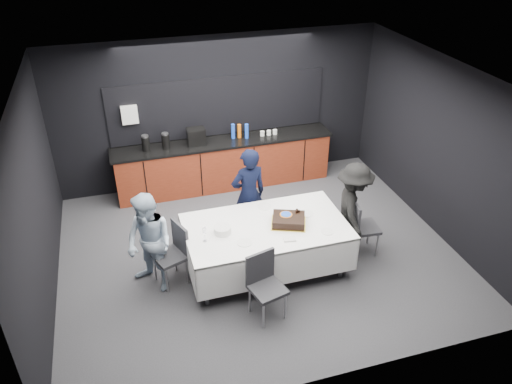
{
  "coord_description": "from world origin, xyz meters",
  "views": [
    {
      "loc": [
        -1.81,
        -5.97,
        4.88
      ],
      "look_at": [
        0.0,
        0.1,
        1.05
      ],
      "focal_mm": 35.0,
      "sensor_mm": 36.0,
      "label": 1
    }
  ],
  "objects_px": {
    "person_right": "(353,208)",
    "person_center": "(249,195)",
    "chair_left": "(174,250)",
    "person_left": "(150,243)",
    "chair_right": "(360,224)",
    "party_table": "(266,233)",
    "chair_near": "(264,281)",
    "plate_stack": "(222,230)",
    "champagne_flute": "(204,231)",
    "cake_assembly": "(289,220)"
  },
  "relations": [
    {
      "from": "cake_assembly",
      "to": "chair_left",
      "type": "relative_size",
      "value": 0.65
    },
    {
      "from": "chair_left",
      "to": "person_center",
      "type": "relative_size",
      "value": 0.58
    },
    {
      "from": "plate_stack",
      "to": "person_right",
      "type": "height_order",
      "value": "person_right"
    },
    {
      "from": "plate_stack",
      "to": "person_left",
      "type": "height_order",
      "value": "person_left"
    },
    {
      "from": "cake_assembly",
      "to": "person_right",
      "type": "relative_size",
      "value": 0.41
    },
    {
      "from": "chair_left",
      "to": "chair_right",
      "type": "distance_m",
      "value": 2.82
    },
    {
      "from": "plate_stack",
      "to": "person_center",
      "type": "relative_size",
      "value": 0.15
    },
    {
      "from": "chair_near",
      "to": "person_center",
      "type": "relative_size",
      "value": 0.58
    },
    {
      "from": "chair_right",
      "to": "chair_near",
      "type": "bearing_deg",
      "value": -155.08
    },
    {
      "from": "chair_near",
      "to": "cake_assembly",
      "type": "bearing_deg",
      "value": 52.75
    },
    {
      "from": "party_table",
      "to": "person_left",
      "type": "relative_size",
      "value": 1.55
    },
    {
      "from": "chair_near",
      "to": "person_left",
      "type": "bearing_deg",
      "value": 144.98
    },
    {
      "from": "chair_near",
      "to": "person_left",
      "type": "distance_m",
      "value": 1.66
    },
    {
      "from": "party_table",
      "to": "plate_stack",
      "type": "xyz_separation_m",
      "value": [
        -0.64,
        0.01,
        0.19
      ]
    },
    {
      "from": "champagne_flute",
      "to": "chair_right",
      "type": "relative_size",
      "value": 0.24
    },
    {
      "from": "chair_left",
      "to": "person_left",
      "type": "distance_m",
      "value": 0.39
    },
    {
      "from": "chair_left",
      "to": "chair_right",
      "type": "height_order",
      "value": "same"
    },
    {
      "from": "chair_right",
      "to": "person_right",
      "type": "height_order",
      "value": "person_right"
    },
    {
      "from": "chair_left",
      "to": "chair_near",
      "type": "distance_m",
      "value": 1.43
    },
    {
      "from": "party_table",
      "to": "plate_stack",
      "type": "distance_m",
      "value": 0.66
    },
    {
      "from": "cake_assembly",
      "to": "person_center",
      "type": "bearing_deg",
      "value": 110.55
    },
    {
      "from": "champagne_flute",
      "to": "person_right",
      "type": "distance_m",
      "value": 2.34
    },
    {
      "from": "chair_left",
      "to": "chair_right",
      "type": "bearing_deg",
      "value": -3.37
    },
    {
      "from": "chair_left",
      "to": "person_center",
      "type": "bearing_deg",
      "value": 28.86
    },
    {
      "from": "person_right",
      "to": "person_center",
      "type": "bearing_deg",
      "value": 78.46
    },
    {
      "from": "party_table",
      "to": "person_center",
      "type": "height_order",
      "value": "person_center"
    },
    {
      "from": "plate_stack",
      "to": "chair_left",
      "type": "height_order",
      "value": "chair_left"
    },
    {
      "from": "party_table",
      "to": "chair_near",
      "type": "xyz_separation_m",
      "value": [
        -0.29,
        -0.86,
        -0.11
      ]
    },
    {
      "from": "chair_left",
      "to": "person_right",
      "type": "relative_size",
      "value": 0.62
    },
    {
      "from": "party_table",
      "to": "chair_right",
      "type": "height_order",
      "value": "chair_right"
    },
    {
      "from": "plate_stack",
      "to": "person_left",
      "type": "distance_m",
      "value": 1.01
    },
    {
      "from": "cake_assembly",
      "to": "person_right",
      "type": "xyz_separation_m",
      "value": [
        1.09,
        0.15,
        -0.1
      ]
    },
    {
      "from": "chair_right",
      "to": "person_left",
      "type": "xyz_separation_m",
      "value": [
        -3.14,
        0.12,
        0.21
      ]
    },
    {
      "from": "champagne_flute",
      "to": "person_left",
      "type": "bearing_deg",
      "value": 164.8
    },
    {
      "from": "person_left",
      "to": "plate_stack",
      "type": "bearing_deg",
      "value": 47.37
    },
    {
      "from": "party_table",
      "to": "cake_assembly",
      "type": "distance_m",
      "value": 0.38
    },
    {
      "from": "chair_right",
      "to": "person_center",
      "type": "height_order",
      "value": "person_center"
    },
    {
      "from": "party_table",
      "to": "person_right",
      "type": "distance_m",
      "value": 1.42
    },
    {
      "from": "party_table",
      "to": "chair_left",
      "type": "height_order",
      "value": "chair_left"
    },
    {
      "from": "champagne_flute",
      "to": "person_center",
      "type": "distance_m",
      "value": 1.32
    },
    {
      "from": "chair_left",
      "to": "person_right",
      "type": "bearing_deg",
      "value": -0.82
    },
    {
      "from": "person_center",
      "to": "plate_stack",
      "type": "bearing_deg",
      "value": 44.86
    },
    {
      "from": "plate_stack",
      "to": "champagne_flute",
      "type": "distance_m",
      "value": 0.32
    },
    {
      "from": "champagne_flute",
      "to": "chair_near",
      "type": "bearing_deg",
      "value": -50.37
    },
    {
      "from": "cake_assembly",
      "to": "person_left",
      "type": "distance_m",
      "value": 1.97
    },
    {
      "from": "cake_assembly",
      "to": "champagne_flute",
      "type": "bearing_deg",
      "value": -177.16
    },
    {
      "from": "party_table",
      "to": "chair_right",
      "type": "relative_size",
      "value": 2.51
    },
    {
      "from": "party_table",
      "to": "chair_right",
      "type": "bearing_deg",
      "value": -1.08
    },
    {
      "from": "party_table",
      "to": "person_left",
      "type": "xyz_separation_m",
      "value": [
        -1.64,
        0.09,
        0.11
      ]
    },
    {
      "from": "chair_left",
      "to": "person_left",
      "type": "bearing_deg",
      "value": -171.48
    }
  ]
}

